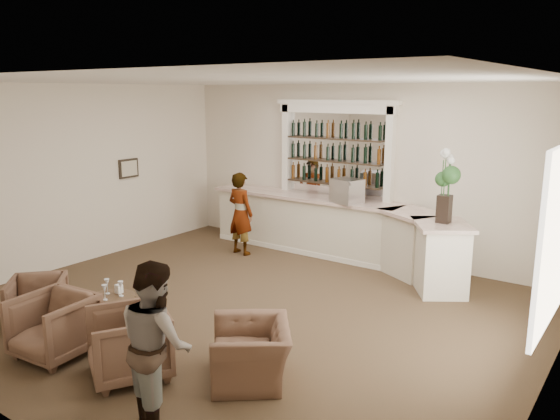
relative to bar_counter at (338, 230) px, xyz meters
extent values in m
plane|color=#4F3B27|center=(0.16, -3.00, -0.57)|extent=(8.00, 8.00, 0.00)
cube|color=beige|center=(0.16, 0.50, 1.08)|extent=(8.00, 0.04, 3.30)
cube|color=beige|center=(-3.84, -3.00, 1.08)|extent=(0.04, 7.00, 3.30)
cube|color=beige|center=(4.16, -3.00, 1.08)|extent=(0.04, 7.00, 3.30)
cube|color=white|center=(0.16, -3.00, 2.73)|extent=(8.00, 7.00, 0.04)
cube|color=black|center=(-3.81, -1.80, 1.08)|extent=(0.04, 0.46, 0.38)
cube|color=beige|center=(-3.78, -1.80, 1.08)|extent=(0.01, 0.38, 0.30)
cube|color=white|center=(-0.84, 0.15, -0.03)|extent=(4.00, 0.70, 1.08)
cube|color=beige|center=(-0.84, 0.13, 0.54)|extent=(4.10, 0.82, 0.06)
cube|color=white|center=(1.51, -0.08, -0.03)|extent=(1.12, 1.04, 1.08)
cube|color=beige|center=(1.51, -0.10, 0.54)|extent=(1.27, 1.19, 0.06)
cube|color=white|center=(2.21, -0.60, -0.03)|extent=(1.08, 1.14, 1.08)
cube|color=beige|center=(2.21, -0.62, 0.54)|extent=(1.24, 1.29, 0.06)
cube|color=white|center=(-0.84, -0.18, -0.52)|extent=(4.00, 0.06, 0.10)
cube|color=white|center=(-0.34, 0.48, 1.38)|extent=(2.15, 0.02, 1.65)
cube|color=white|center=(-1.49, 0.42, 0.88)|extent=(0.14, 0.16, 2.90)
cube|color=white|center=(0.81, 0.42, 0.88)|extent=(0.14, 0.16, 2.90)
cube|color=white|center=(-0.34, 0.42, 2.27)|extent=(2.52, 0.16, 0.18)
cube|color=white|center=(-0.34, 0.42, 2.39)|extent=(2.64, 0.20, 0.08)
cube|color=#2F2317|center=(-0.34, 0.37, 0.81)|extent=(2.05, 0.20, 0.03)
cube|color=#2F2317|center=(-0.34, 0.37, 1.25)|extent=(2.05, 0.20, 0.03)
cube|color=#2F2317|center=(-0.34, 0.37, 1.69)|extent=(2.05, 0.20, 0.03)
cylinder|color=#513723|center=(-0.80, -4.62, -0.32)|extent=(0.61, 0.61, 0.50)
imported|color=gray|center=(-1.73, -0.82, 0.24)|extent=(0.63, 0.44, 1.63)
imported|color=gray|center=(1.23, -5.64, 0.24)|extent=(0.96, 0.87, 1.63)
imported|color=brown|center=(-1.86, -5.05, -0.24)|extent=(1.02, 1.02, 0.67)
imported|color=brown|center=(-0.81, -5.46, -0.19)|extent=(0.90, 0.92, 0.77)
imported|color=brown|center=(0.30, -5.25, -0.18)|extent=(1.16, 1.17, 0.79)
imported|color=brown|center=(1.46, -4.50, -0.26)|extent=(1.28, 1.29, 0.63)
cube|color=#BCBCC1|center=(0.22, -0.09, 0.79)|extent=(0.61, 0.55, 0.45)
cube|color=black|center=(2.22, -0.59, 0.79)|extent=(0.20, 0.20, 0.44)
cube|color=white|center=(-0.82, -4.48, -0.01)|extent=(0.08, 0.08, 0.12)
camera|label=1|loc=(4.97, -8.86, 2.58)|focal=35.00mm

